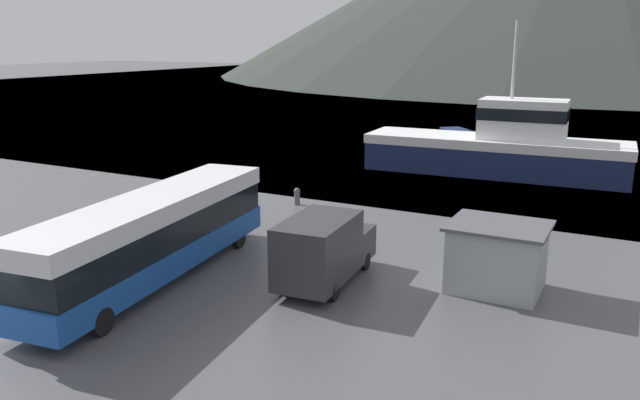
{
  "coord_description": "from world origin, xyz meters",
  "views": [
    {
      "loc": [
        16.27,
        -10.73,
        8.87
      ],
      "look_at": [
        3.84,
        12.97,
        2.0
      ],
      "focal_mm": 35.0,
      "sensor_mm": 36.0,
      "label": 1
    }
  ],
  "objects_px": {
    "small_boat": "(464,137)",
    "tour_bus": "(154,233)",
    "delivery_van": "(324,248)",
    "dock_kiosk": "(497,257)",
    "storage_bin": "(126,221)",
    "fishing_boat": "(500,146)"
  },
  "relations": [
    {
      "from": "delivery_van",
      "to": "fishing_boat",
      "type": "relative_size",
      "value": 0.32
    },
    {
      "from": "small_boat",
      "to": "dock_kiosk",
      "type": "bearing_deg",
      "value": 66.6
    },
    {
      "from": "fishing_boat",
      "to": "small_boat",
      "type": "xyz_separation_m",
      "value": [
        -5.6,
        12.17,
        -1.43
      ]
    },
    {
      "from": "delivery_van",
      "to": "fishing_boat",
      "type": "xyz_separation_m",
      "value": [
        1.49,
        23.03,
        0.55
      ]
    },
    {
      "from": "dock_kiosk",
      "to": "small_boat",
      "type": "xyz_separation_m",
      "value": [
        -9.96,
        32.82,
        -0.75
      ]
    },
    {
      "from": "delivery_van",
      "to": "storage_bin",
      "type": "bearing_deg",
      "value": 169.13
    },
    {
      "from": "tour_bus",
      "to": "fishing_boat",
      "type": "distance_m",
      "value": 26.7
    },
    {
      "from": "tour_bus",
      "to": "dock_kiosk",
      "type": "bearing_deg",
      "value": 16.16
    },
    {
      "from": "storage_bin",
      "to": "tour_bus",
      "type": "bearing_deg",
      "value": -36.03
    },
    {
      "from": "storage_bin",
      "to": "small_boat",
      "type": "xyz_separation_m",
      "value": [
        7.08,
        33.95,
        -0.07
      ]
    },
    {
      "from": "tour_bus",
      "to": "delivery_van",
      "type": "relative_size",
      "value": 2.37
    },
    {
      "from": "delivery_van",
      "to": "fishing_boat",
      "type": "distance_m",
      "value": 23.09
    },
    {
      "from": "storage_bin",
      "to": "small_boat",
      "type": "bearing_deg",
      "value": 78.22
    },
    {
      "from": "delivery_van",
      "to": "dock_kiosk",
      "type": "bearing_deg",
      "value": 17.73
    },
    {
      "from": "tour_bus",
      "to": "delivery_van",
      "type": "distance_m",
      "value": 6.42
    },
    {
      "from": "delivery_van",
      "to": "dock_kiosk",
      "type": "relative_size",
      "value": 1.6
    },
    {
      "from": "dock_kiosk",
      "to": "fishing_boat",
      "type": "bearing_deg",
      "value": 101.92
    },
    {
      "from": "dock_kiosk",
      "to": "small_boat",
      "type": "height_order",
      "value": "dock_kiosk"
    },
    {
      "from": "small_boat",
      "to": "tour_bus",
      "type": "bearing_deg",
      "value": 47.12
    },
    {
      "from": "tour_bus",
      "to": "fishing_boat",
      "type": "relative_size",
      "value": 0.75
    },
    {
      "from": "tour_bus",
      "to": "dock_kiosk",
      "type": "distance_m",
      "value": 12.73
    },
    {
      "from": "delivery_van",
      "to": "storage_bin",
      "type": "xyz_separation_m",
      "value": [
        -11.19,
        1.25,
        -0.8
      ]
    }
  ]
}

